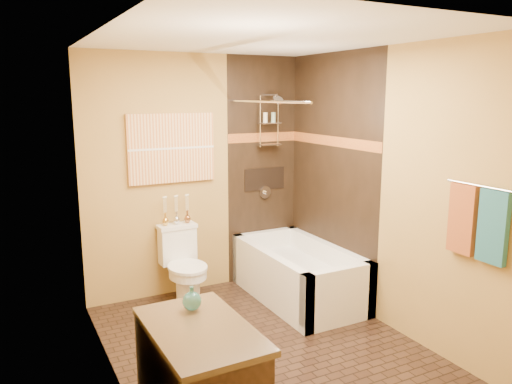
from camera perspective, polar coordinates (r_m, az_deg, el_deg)
floor at (r=4.38m, az=1.00°, el=-17.31°), size 3.00×3.00×0.00m
wall_left at (r=3.55m, az=-16.25°, el=-2.97°), size 0.02×3.00×2.50m
wall_right at (r=4.63m, az=14.21°, el=0.36°), size 0.02×3.00×2.50m
wall_back at (r=5.29m, az=-6.74°, el=1.93°), size 2.40×0.02×2.50m
wall_front at (r=2.77m, az=16.20°, el=-6.90°), size 2.40×0.02×2.50m
ceiling at (r=3.88m, az=1.13°, el=17.23°), size 3.00×3.00×0.00m
alcove_tile_back at (r=5.60m, az=0.74°, el=2.50°), size 0.85×0.01×2.50m
alcove_tile_right at (r=5.20m, az=8.63°, el=1.72°), size 0.01×1.50×2.50m
mosaic_band_back at (r=5.55m, az=0.80°, el=6.27°), size 0.85×0.01×0.10m
mosaic_band_right at (r=5.15m, az=8.66°, el=5.78°), size 0.01×1.50×0.10m
alcove_niche at (r=5.62m, az=0.99°, el=1.50°), size 0.50×0.01×0.25m
shower_fixtures at (r=5.47m, az=1.53°, el=6.68°), size 0.24×0.33×1.16m
curtain_rod at (r=4.71m, az=1.00°, el=10.30°), size 0.03×1.55×0.03m
towel_bar at (r=3.85m, az=24.18°, el=0.63°), size 0.02×0.55×0.02m
towel_teal at (r=3.84m, az=25.47°, el=-3.64°), size 0.05×0.22×0.52m
towel_rust at (r=3.99m, az=22.51°, el=-2.87°), size 0.05×0.22×0.52m
sunset_painting at (r=5.14m, az=-9.61°, el=4.95°), size 0.90×0.04×0.70m
vanity_mirror at (r=2.63m, az=-12.31°, el=-2.00°), size 0.01×1.00×0.90m
bathtub at (r=5.25m, az=4.83°, el=-9.74°), size 0.80×1.50×0.55m
toilet at (r=5.15m, az=-8.29°, el=-8.24°), size 0.40×0.58×0.77m
teal_bottle at (r=3.13m, az=-7.34°, el=-11.99°), size 0.15×0.15×0.19m
bud_vases at (r=5.16m, az=-9.10°, el=-1.94°), size 0.30×0.06×0.29m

